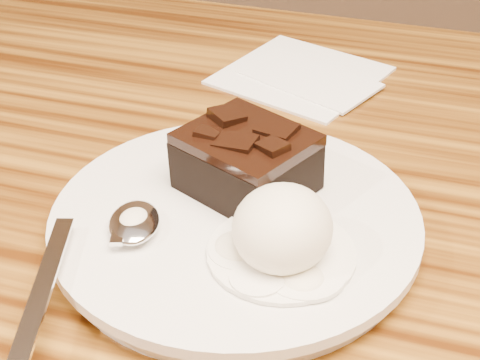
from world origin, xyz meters
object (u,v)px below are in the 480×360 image
(brownie, at_px, (246,166))
(napkin, at_px, (301,74))
(plate, at_px, (235,225))
(ice_cream_scoop, at_px, (282,228))
(spoon, at_px, (134,224))

(brownie, distance_m, napkin, 0.23)
(plate, xyz_separation_m, ice_cream_scoop, (0.04, -0.03, 0.03))
(plate, relative_size, ice_cream_scoop, 3.82)
(plate, distance_m, ice_cream_scoop, 0.06)
(brownie, relative_size, spoon, 0.44)
(brownie, bearing_deg, plate, -87.00)
(spoon, bearing_deg, ice_cream_scoop, -14.60)
(brownie, xyz_separation_m, ice_cream_scoop, (0.04, -0.06, 0.00))
(ice_cream_scoop, xyz_separation_m, spoon, (-0.10, -0.00, -0.02))
(napkin, bearing_deg, brownie, -86.32)
(plate, bearing_deg, napkin, 93.60)
(ice_cream_scoop, distance_m, napkin, 0.29)
(brownie, distance_m, ice_cream_scoop, 0.08)
(plate, height_order, ice_cream_scoop, ice_cream_scoop)
(plate, distance_m, spoon, 0.07)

